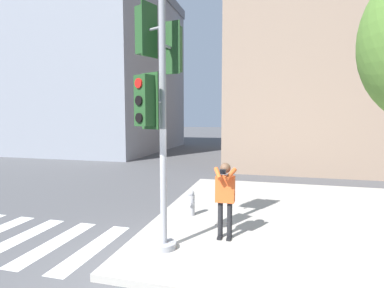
% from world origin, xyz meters
% --- Properties ---
extents(ground_plane, '(160.00, 160.00, 0.00)m').
position_xyz_m(ground_plane, '(0.00, 0.00, 0.00)').
color(ground_plane, '#4C4C4F').
extents(sidewalk_corner, '(8.00, 8.00, 0.14)m').
position_xyz_m(sidewalk_corner, '(3.50, 3.50, 0.07)').
color(sidewalk_corner, '#ADA89E').
rests_on(sidewalk_corner, ground_plane).
extents(crosswalk_stripes, '(5.14, 2.45, 0.01)m').
position_xyz_m(crosswalk_stripes, '(-3.55, 0.67, 0.00)').
color(crosswalk_stripes, silver).
rests_on(crosswalk_stripes, ground_plane).
extents(traffic_signal_pole, '(0.85, 1.20, 5.07)m').
position_xyz_m(traffic_signal_pole, '(0.22, 0.79, 3.28)').
color(traffic_signal_pole, '#939399').
rests_on(traffic_signal_pole, sidewalk_corner).
extents(person_photographer, '(0.50, 0.53, 1.63)m').
position_xyz_m(person_photographer, '(1.43, 1.56, 1.12)').
color(person_photographer, black).
rests_on(person_photographer, sidewalk_corner).
extents(fire_hydrant, '(0.18, 0.24, 0.67)m').
position_xyz_m(fire_hydrant, '(0.34, 2.83, 0.47)').
color(fire_hydrant, '#99999E').
rests_on(fire_hydrant, sidewalk_corner).
extents(building_left, '(11.27, 12.73, 13.11)m').
position_xyz_m(building_left, '(-11.73, 18.07, 6.57)').
color(building_left, gray).
rests_on(building_left, ground_plane).
extents(building_right, '(13.90, 13.66, 15.08)m').
position_xyz_m(building_right, '(6.87, 16.39, 7.55)').
color(building_right, gray).
rests_on(building_right, ground_plane).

